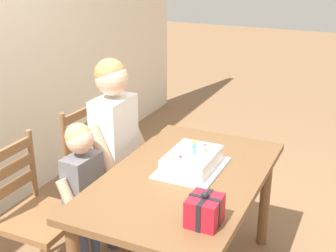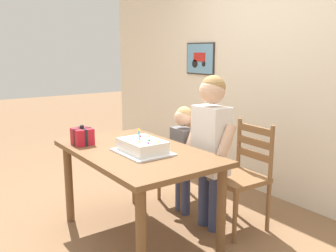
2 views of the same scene
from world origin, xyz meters
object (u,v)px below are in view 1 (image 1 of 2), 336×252
(gift_box_red_large, at_px, (205,210))
(child_younger, at_px, (83,186))
(birthday_cake, at_px, (192,161))
(dining_table, at_px, (184,191))
(chair_left, at_px, (35,215))
(child_older, at_px, (115,136))
(chair_right, at_px, (100,167))

(gift_box_red_large, relative_size, child_younger, 0.17)
(birthday_cake, height_order, gift_box_red_large, birthday_cake)
(dining_table, bearing_deg, chair_left, 113.46)
(dining_table, xyz_separation_m, child_younger, (-0.16, 0.59, -0.02))
(dining_table, height_order, child_older, child_older)
(gift_box_red_large, relative_size, chair_left, 0.19)
(chair_right, relative_size, child_older, 0.70)
(gift_box_red_large, height_order, chair_right, chair_right)
(dining_table, height_order, child_younger, child_younger)
(dining_table, relative_size, chair_right, 1.51)
(gift_box_red_large, bearing_deg, dining_table, 33.92)
(chair_right, xyz_separation_m, child_older, (-0.14, -0.23, 0.34))
(chair_right, distance_m, child_older, 0.43)
(birthday_cake, distance_m, child_older, 0.61)
(chair_left, bearing_deg, gift_box_red_large, -93.00)
(dining_table, distance_m, chair_right, 0.91)
(child_younger, bearing_deg, gift_box_red_large, -106.16)
(birthday_cake, xyz_separation_m, chair_right, (0.26, 0.82, -0.33))
(birthday_cake, bearing_deg, gift_box_red_large, -152.05)
(child_older, bearing_deg, chair_right, 58.11)
(chair_left, distance_m, child_younger, 0.33)
(gift_box_red_large, height_order, chair_left, chair_left)
(chair_right, xyz_separation_m, child_younger, (-0.52, -0.23, 0.15))
(gift_box_red_large, distance_m, chair_left, 1.15)
(dining_table, height_order, chair_left, chair_left)
(birthday_cake, bearing_deg, chair_left, 118.80)
(chair_left, bearing_deg, chair_right, -0.00)
(child_younger, bearing_deg, chair_right, 23.62)
(birthday_cake, relative_size, child_older, 0.33)
(chair_right, bearing_deg, gift_box_red_large, -125.09)
(birthday_cake, height_order, chair_right, birthday_cake)
(birthday_cake, bearing_deg, child_older, 78.87)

